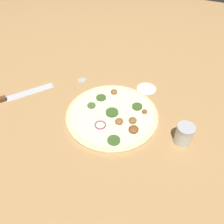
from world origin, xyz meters
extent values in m
plane|color=tan|center=(0.00, 0.00, 0.00)|extent=(3.00, 3.00, 0.00)
cylinder|color=beige|center=(0.00, 0.00, 0.01)|extent=(0.36, 0.36, 0.01)
cylinder|color=#EFE5C1|center=(0.00, 0.00, 0.01)|extent=(0.32, 0.32, 0.00)
cylinder|color=#385B23|center=(-0.07, 0.08, 0.02)|extent=(0.04, 0.04, 0.01)
cylinder|color=#385B23|center=(-0.06, -0.08, 0.02)|extent=(0.04, 0.04, 0.00)
ellipsoid|color=brown|center=(0.05, 0.11, 0.02)|extent=(0.04, 0.04, 0.02)
cylinder|color=#385B23|center=(0.12, 0.06, 0.02)|extent=(0.05, 0.05, 0.00)
cylinder|color=#385B23|center=(0.00, 0.00, 0.02)|extent=(0.05, 0.05, 0.01)
torus|color=#934266|center=(0.08, -0.01, 0.02)|extent=(0.04, 0.04, 0.00)
ellipsoid|color=brown|center=(0.01, 0.09, 0.02)|extent=(0.03, 0.03, 0.01)
cylinder|color=#47662D|center=(0.00, -0.09, 0.02)|extent=(0.03, 0.03, 0.01)
ellipsoid|color=brown|center=(-0.06, 0.11, 0.02)|extent=(0.02, 0.02, 0.01)
ellipsoid|color=brown|center=(-0.11, -0.04, 0.02)|extent=(0.03, 0.03, 0.01)
ellipsoid|color=brown|center=(0.03, 0.05, 0.02)|extent=(0.03, 0.03, 0.02)
cube|color=silver|center=(0.03, -0.39, 0.00)|extent=(0.19, 0.15, 0.00)
cylinder|color=silver|center=(0.01, 0.27, 0.03)|extent=(0.06, 0.06, 0.06)
cylinder|color=#B2B2B7|center=(0.01, 0.27, 0.07)|extent=(0.06, 0.06, 0.01)
cylinder|color=#B2B2B7|center=(-0.14, -0.22, 0.00)|extent=(0.04, 0.04, 0.01)
cylinder|color=white|center=(-0.22, 0.07, 0.00)|extent=(0.09, 0.09, 0.00)
camera|label=1|loc=(0.53, 0.26, 0.62)|focal=35.00mm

